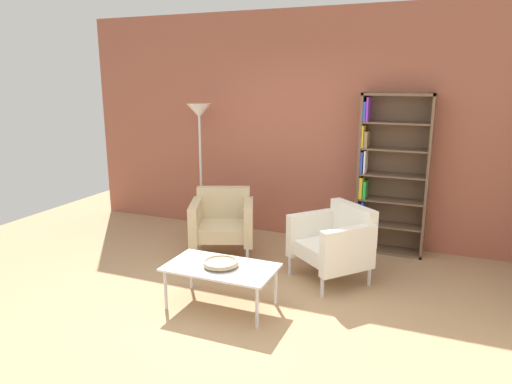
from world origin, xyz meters
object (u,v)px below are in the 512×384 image
object	(u,v)px
armchair_spare_guest	(223,221)
decorative_bowl	(221,263)
bookshelf_tall	(389,175)
floor_lamp_torchiere	(199,126)
armchair_near_window	(335,241)
coffee_table_low	(221,270)

from	to	relation	value
armchair_spare_guest	decorative_bowl	bearing A→B (deg)	-86.62
bookshelf_tall	floor_lamp_torchiere	bearing A→B (deg)	-175.10
armchair_near_window	bookshelf_tall	bearing A→B (deg)	110.94
coffee_table_low	armchair_near_window	xyz separation A→B (m)	(0.81, 1.01, 0.05)
bookshelf_tall	decorative_bowl	bearing A→B (deg)	-119.75
armchair_spare_guest	coffee_table_low	bearing A→B (deg)	-86.62
coffee_table_low	floor_lamp_torchiere	distance (m)	2.49
bookshelf_tall	armchair_spare_guest	xyz separation A→B (m)	(-1.77, -0.88, -0.53)
armchair_near_window	floor_lamp_torchiere	distance (m)	2.45
decorative_bowl	floor_lamp_torchiere	distance (m)	2.47
bookshelf_tall	coffee_table_low	xyz separation A→B (m)	(-1.19, -2.09, -0.57)
coffee_table_low	armchair_spare_guest	xyz separation A→B (m)	(-0.58, 1.20, 0.05)
armchair_spare_guest	armchair_near_window	xyz separation A→B (m)	(1.39, -0.19, 0.00)
bookshelf_tall	floor_lamp_torchiere	distance (m)	2.49
coffee_table_low	floor_lamp_torchiere	bearing A→B (deg)	123.23
decorative_bowl	floor_lamp_torchiere	xyz separation A→B (m)	(-1.23, 1.88, 1.01)
armchair_spare_guest	floor_lamp_torchiere	bearing A→B (deg)	111.72
decorative_bowl	armchair_spare_guest	size ratio (longest dim) A/B	0.36
bookshelf_tall	armchair_near_window	bearing A→B (deg)	-109.52
floor_lamp_torchiere	decorative_bowl	bearing A→B (deg)	-56.77
decorative_bowl	armchair_spare_guest	world-z (taller)	armchair_spare_guest
bookshelf_tall	armchair_near_window	size ratio (longest dim) A/B	2.00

